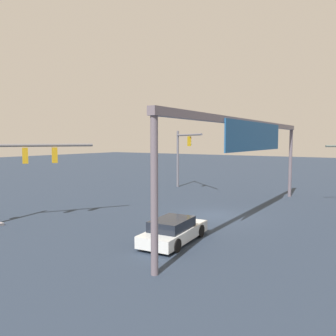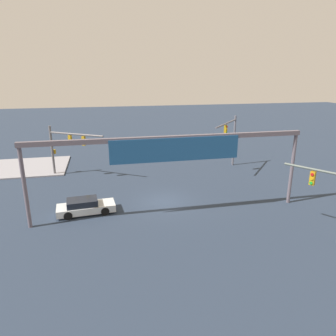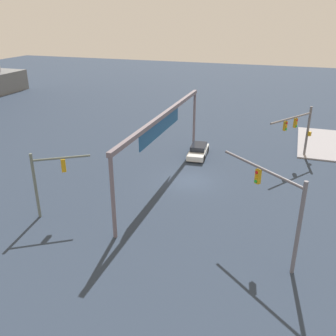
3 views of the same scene
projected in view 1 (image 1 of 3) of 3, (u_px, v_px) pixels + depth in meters
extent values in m
plane|color=#283447|center=(214.00, 215.00, 22.65)|extent=(168.16, 168.16, 0.00)
cylinder|color=slate|center=(178.00, 159.00, 36.11)|extent=(0.24, 0.24, 5.99)
cylinder|color=slate|center=(189.00, 135.00, 32.69)|extent=(4.51, 5.21, 0.18)
cube|color=#C19313|center=(189.00, 141.00, 32.58)|extent=(0.41, 0.41, 0.95)
cylinder|color=red|center=(191.00, 138.00, 32.60)|extent=(0.18, 0.19, 0.20)
cylinder|color=orange|center=(191.00, 141.00, 32.62)|extent=(0.18, 0.19, 0.20)
cylinder|color=green|center=(191.00, 144.00, 32.65)|extent=(0.18, 0.19, 0.20)
cylinder|color=slate|center=(38.00, 145.00, 20.38)|extent=(5.54, 3.73, 0.19)
cube|color=#BE8D17|center=(25.00, 156.00, 20.13)|extent=(0.41, 0.39, 0.95)
cylinder|color=red|center=(25.00, 151.00, 20.25)|extent=(0.20, 0.16, 0.20)
cylinder|color=orange|center=(25.00, 156.00, 20.28)|extent=(0.20, 0.16, 0.20)
cylinder|color=green|center=(25.00, 161.00, 20.30)|extent=(0.20, 0.16, 0.20)
cube|color=#BE8D17|center=(55.00, 155.00, 20.80)|extent=(0.41, 0.39, 0.95)
cylinder|color=red|center=(54.00, 150.00, 20.93)|extent=(0.20, 0.16, 0.20)
cylinder|color=orange|center=(54.00, 155.00, 20.95)|extent=(0.20, 0.16, 0.20)
cylinder|color=green|center=(55.00, 160.00, 20.98)|extent=(0.20, 0.16, 0.20)
cylinder|color=slate|center=(290.00, 163.00, 29.78)|extent=(0.28, 0.28, 5.91)
cylinder|color=slate|center=(154.00, 197.00, 12.40)|extent=(0.28, 0.28, 5.91)
cube|color=slate|center=(251.00, 123.00, 20.82)|extent=(21.19, 0.35, 0.35)
cube|color=#1E5185|center=(256.00, 136.00, 21.08)|extent=(9.77, 0.08, 1.77)
cube|color=silver|center=(174.00, 233.00, 16.70)|extent=(4.60, 2.09, 0.55)
cube|color=black|center=(172.00, 224.00, 16.42)|extent=(2.44, 1.71, 0.50)
cylinder|color=black|center=(173.00, 227.00, 18.31)|extent=(0.66, 0.27, 0.64)
cylinder|color=black|center=(200.00, 231.00, 17.55)|extent=(0.66, 0.27, 0.64)
cylinder|color=black|center=(146.00, 240.00, 15.88)|extent=(0.66, 0.27, 0.64)
cylinder|color=black|center=(176.00, 245.00, 15.12)|extent=(0.66, 0.27, 0.64)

